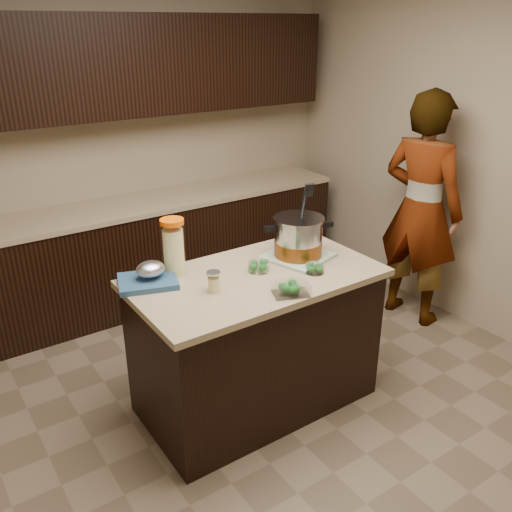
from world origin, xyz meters
The scene contains 13 objects.
ground_plane centered at (0.00, 0.00, 0.00)m, with size 4.00×4.00×0.00m, color brown.
room_shell centered at (0.00, 0.00, 1.71)m, with size 4.04×4.04×2.72m.
back_cabinets centered at (0.00, 1.74, 0.94)m, with size 3.60×0.63×2.33m.
island centered at (0.00, 0.00, 0.45)m, with size 1.46×0.81×0.90m.
dish_towel centered at (0.36, 0.06, 0.91)m, with size 0.36×0.36×0.02m, color #648C5E.
stock_pot centered at (0.36, 0.06, 1.02)m, with size 0.42×0.40×0.45m.
lemonade_pitcher centered at (-0.38, 0.28, 1.05)m, with size 0.16×0.16×0.33m.
mason_jar centered at (-0.31, -0.04, 0.96)m, with size 0.09×0.09×0.12m.
broccoli_tub_left centered at (0.04, 0.04, 0.93)m, with size 0.16×0.16×0.06m.
broccoli_tub_right centered at (0.30, -0.17, 0.92)m, with size 0.12×0.12×0.05m.
broccoli_tub_rect centered at (0.02, -0.30, 0.93)m, with size 0.23×0.20×0.07m.
blue_tray centered at (-0.56, 0.25, 0.94)m, with size 0.39×0.35×0.12m.
person centered at (1.70, 0.22, 0.92)m, with size 0.67×0.44×1.83m, color gray.
Camera 1 is at (-1.61, -2.36, 2.25)m, focal length 38.00 mm.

